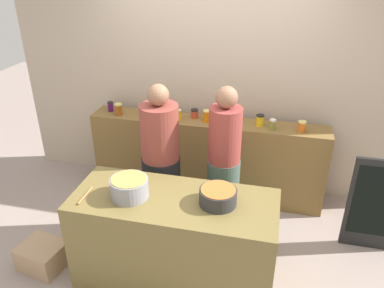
{
  "coord_description": "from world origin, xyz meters",
  "views": [
    {
      "loc": [
        0.74,
        -2.77,
        2.69
      ],
      "look_at": [
        0.0,
        0.35,
        1.05
      ],
      "focal_mm": 35.75,
      "sensor_mm": 36.0,
      "label": 1
    }
  ],
  "objects_px": {
    "preserve_jar_0": "(110,107)",
    "wooden_spoon": "(85,195)",
    "cooking_pot_left": "(129,188)",
    "bread_crate": "(43,256)",
    "cooking_pot_center": "(218,197)",
    "preserve_jar_5": "(195,113)",
    "preserve_jar_2": "(144,109)",
    "preserve_jar_3": "(159,112)",
    "chalkboard_sign": "(375,205)",
    "preserve_jar_6": "(207,116)",
    "preserve_jar_7": "(220,116)",
    "preserve_jar_8": "(260,120)",
    "cook_in_cap": "(223,172)",
    "preserve_jar_1": "(119,109)",
    "preserve_jar_9": "(272,124)",
    "cook_with_tongs": "(161,171)",
    "preserve_jar_4": "(178,115)",
    "preserve_jar_10": "(302,126)"
  },
  "relations": [
    {
      "from": "preserve_jar_0",
      "to": "wooden_spoon",
      "type": "bearing_deg",
      "value": -73.76
    },
    {
      "from": "cooking_pot_left",
      "to": "bread_crate",
      "type": "distance_m",
      "value": 1.22
    },
    {
      "from": "cooking_pot_center",
      "to": "preserve_jar_5",
      "type": "bearing_deg",
      "value": 109.96
    },
    {
      "from": "preserve_jar_2",
      "to": "bread_crate",
      "type": "distance_m",
      "value": 1.86
    },
    {
      "from": "cooking_pot_center",
      "to": "preserve_jar_3",
      "type": "bearing_deg",
      "value": 123.72
    },
    {
      "from": "preserve_jar_5",
      "to": "wooden_spoon",
      "type": "relative_size",
      "value": 0.41
    },
    {
      "from": "chalkboard_sign",
      "to": "cooking_pot_left",
      "type": "bearing_deg",
      "value": -157.29
    },
    {
      "from": "preserve_jar_6",
      "to": "preserve_jar_7",
      "type": "xyz_separation_m",
      "value": [
        0.14,
        0.02,
        0.0
      ]
    },
    {
      "from": "preserve_jar_8",
      "to": "cook_in_cap",
      "type": "height_order",
      "value": "cook_in_cap"
    },
    {
      "from": "cooking_pot_left",
      "to": "preserve_jar_1",
      "type": "bearing_deg",
      "value": 116.01
    },
    {
      "from": "chalkboard_sign",
      "to": "preserve_jar_5",
      "type": "bearing_deg",
      "value": 162.11
    },
    {
      "from": "wooden_spoon",
      "to": "preserve_jar_9",
      "type": "bearing_deg",
      "value": 45.56
    },
    {
      "from": "cooking_pot_center",
      "to": "cook_in_cap",
      "type": "distance_m",
      "value": 0.72
    },
    {
      "from": "preserve_jar_1",
      "to": "bread_crate",
      "type": "xyz_separation_m",
      "value": [
        -0.22,
        -1.48,
        -0.92
      ]
    },
    {
      "from": "preserve_jar_5",
      "to": "cook_with_tongs",
      "type": "height_order",
      "value": "cook_with_tongs"
    },
    {
      "from": "preserve_jar_6",
      "to": "preserve_jar_9",
      "type": "relative_size",
      "value": 1.15
    },
    {
      "from": "preserve_jar_2",
      "to": "preserve_jar_4",
      "type": "relative_size",
      "value": 1.17
    },
    {
      "from": "cook_with_tongs",
      "to": "preserve_jar_2",
      "type": "bearing_deg",
      "value": 119.13
    },
    {
      "from": "preserve_jar_2",
      "to": "cook_with_tongs",
      "type": "relative_size",
      "value": 0.09
    },
    {
      "from": "preserve_jar_1",
      "to": "preserve_jar_7",
      "type": "bearing_deg",
      "value": 3.11
    },
    {
      "from": "wooden_spoon",
      "to": "cook_in_cap",
      "type": "relative_size",
      "value": 0.15
    },
    {
      "from": "preserve_jar_5",
      "to": "bread_crate",
      "type": "distance_m",
      "value": 2.14
    },
    {
      "from": "preserve_jar_8",
      "to": "preserve_jar_9",
      "type": "height_order",
      "value": "preserve_jar_8"
    },
    {
      "from": "preserve_jar_7",
      "to": "cooking_pot_left",
      "type": "bearing_deg",
      "value": -109.14
    },
    {
      "from": "preserve_jar_7",
      "to": "cook_in_cap",
      "type": "relative_size",
      "value": 0.08
    },
    {
      "from": "preserve_jar_0",
      "to": "preserve_jar_6",
      "type": "distance_m",
      "value": 1.17
    },
    {
      "from": "preserve_jar_9",
      "to": "preserve_jar_3",
      "type": "bearing_deg",
      "value": 176.55
    },
    {
      "from": "cook_with_tongs",
      "to": "chalkboard_sign",
      "type": "distance_m",
      "value": 2.08
    },
    {
      "from": "cooking_pot_left",
      "to": "preserve_jar_0",
      "type": "bearing_deg",
      "value": 119.0
    },
    {
      "from": "preserve_jar_1",
      "to": "chalkboard_sign",
      "type": "height_order",
      "value": "preserve_jar_1"
    },
    {
      "from": "preserve_jar_0",
      "to": "chalkboard_sign",
      "type": "distance_m",
      "value": 3.03
    },
    {
      "from": "preserve_jar_0",
      "to": "preserve_jar_7",
      "type": "relative_size",
      "value": 0.86
    },
    {
      "from": "preserve_jar_4",
      "to": "cooking_pot_center",
      "type": "bearing_deg",
      "value": -62.68
    },
    {
      "from": "preserve_jar_4",
      "to": "wooden_spoon",
      "type": "height_order",
      "value": "preserve_jar_4"
    },
    {
      "from": "wooden_spoon",
      "to": "cook_with_tongs",
      "type": "distance_m",
      "value": 0.86
    },
    {
      "from": "preserve_jar_8",
      "to": "cook_in_cap",
      "type": "relative_size",
      "value": 0.08
    },
    {
      "from": "cooking_pot_center",
      "to": "cook_in_cap",
      "type": "bearing_deg",
      "value": 94.95
    },
    {
      "from": "bread_crate",
      "to": "preserve_jar_3",
      "type": "bearing_deg",
      "value": 66.29
    },
    {
      "from": "preserve_jar_4",
      "to": "preserve_jar_7",
      "type": "xyz_separation_m",
      "value": [
        0.46,
        0.06,
        0.0
      ]
    },
    {
      "from": "preserve_jar_6",
      "to": "wooden_spoon",
      "type": "relative_size",
      "value": 0.53
    },
    {
      "from": "wooden_spoon",
      "to": "preserve_jar_7",
      "type": "bearing_deg",
      "value": 60.62
    },
    {
      "from": "preserve_jar_1",
      "to": "preserve_jar_10",
      "type": "bearing_deg",
      "value": 0.49
    },
    {
      "from": "preserve_jar_0",
      "to": "preserve_jar_1",
      "type": "xyz_separation_m",
      "value": [
        0.14,
        -0.08,
        0.01
      ]
    },
    {
      "from": "preserve_jar_1",
      "to": "cooking_pot_left",
      "type": "relative_size",
      "value": 0.44
    },
    {
      "from": "preserve_jar_7",
      "to": "cook_in_cap",
      "type": "height_order",
      "value": "cook_in_cap"
    },
    {
      "from": "preserve_jar_4",
      "to": "preserve_jar_9",
      "type": "height_order",
      "value": "preserve_jar_4"
    },
    {
      "from": "preserve_jar_1",
      "to": "preserve_jar_8",
      "type": "xyz_separation_m",
      "value": [
        1.61,
        0.07,
        -0.01
      ]
    },
    {
      "from": "preserve_jar_2",
      "to": "preserve_jar_8",
      "type": "height_order",
      "value": "preserve_jar_2"
    },
    {
      "from": "preserve_jar_1",
      "to": "preserve_jar_5",
      "type": "distance_m",
      "value": 0.88
    },
    {
      "from": "preserve_jar_3",
      "to": "cooking_pot_left",
      "type": "bearing_deg",
      "value": -81.94
    }
  ]
}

